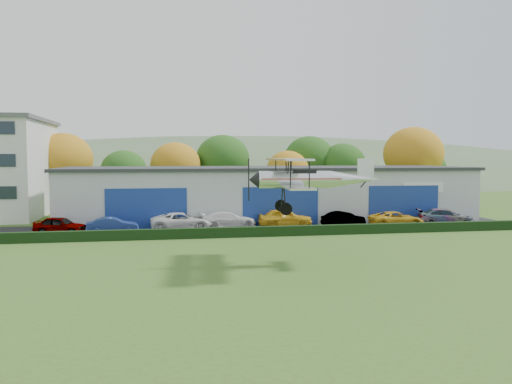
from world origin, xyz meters
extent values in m
plane|color=#415F1E|center=(0.00, 0.00, 0.00)|extent=(300.00, 300.00, 0.00)
cube|color=black|center=(3.00, 21.00, 0.03)|extent=(48.00, 9.00, 0.05)
cube|color=black|center=(3.00, 16.20, 0.40)|extent=(46.00, 0.60, 0.80)
cube|color=#B2B7BC|center=(5.00, 28.00, 2.50)|extent=(40.00, 12.00, 5.00)
cube|color=#2D3033|center=(5.00, 28.00, 5.15)|extent=(40.60, 12.60, 0.30)
cube|color=navy|center=(-7.00, 21.95, 1.80)|extent=(7.00, 0.12, 3.60)
cube|color=navy|center=(5.00, 21.95, 1.80)|extent=(7.00, 0.12, 3.60)
cube|color=navy|center=(17.00, 21.95, 1.80)|extent=(7.00, 0.12, 3.60)
cylinder|color=#3D2614|center=(-17.00, 40.00, 1.57)|extent=(0.36, 0.36, 3.15)
ellipsoid|color=#B38616|center=(-17.00, 40.00, 6.03)|extent=(6.84, 6.84, 6.16)
cylinder|color=#3D2614|center=(-10.00, 38.00, 1.22)|extent=(0.36, 0.36, 2.45)
ellipsoid|color=#1E4C14|center=(-10.00, 38.00, 4.69)|extent=(5.32, 5.32, 4.79)
cylinder|color=#3D2614|center=(-4.00, 40.00, 1.40)|extent=(0.36, 0.36, 2.80)
ellipsoid|color=#B38616|center=(-4.00, 40.00, 5.36)|extent=(6.08, 6.08, 5.47)
cylinder|color=#3D2614|center=(2.00, 42.00, 1.57)|extent=(0.36, 0.36, 3.15)
ellipsoid|color=#1E4C14|center=(2.00, 42.00, 6.03)|extent=(6.84, 6.84, 6.16)
cylinder|color=#3D2614|center=(10.00, 40.00, 1.22)|extent=(0.36, 0.36, 2.45)
ellipsoid|color=#B38616|center=(10.00, 40.00, 4.69)|extent=(5.32, 5.32, 4.79)
cylinder|color=#3D2614|center=(18.00, 42.00, 1.40)|extent=(0.36, 0.36, 2.80)
ellipsoid|color=#1E4C14|center=(18.00, 42.00, 5.36)|extent=(6.08, 6.08, 5.47)
cylinder|color=#3D2614|center=(26.00, 38.00, 1.75)|extent=(0.36, 0.36, 3.50)
ellipsoid|color=#B38616|center=(26.00, 38.00, 6.70)|extent=(7.60, 7.60, 6.84)
cylinder|color=#3D2614|center=(30.00, 42.00, 1.22)|extent=(0.36, 0.36, 2.45)
ellipsoid|color=#1E4C14|center=(30.00, 42.00, 4.69)|extent=(5.32, 5.32, 4.79)
cylinder|color=#3D2614|center=(-24.00, 44.00, 1.05)|extent=(0.36, 0.36, 2.10)
ellipsoid|color=#B38616|center=(-24.00, 44.00, 4.02)|extent=(4.56, 4.56, 4.10)
cylinder|color=#3D2614|center=(14.00, 44.00, 1.57)|extent=(0.36, 0.36, 3.15)
ellipsoid|color=#1E4C14|center=(14.00, 44.00, 6.03)|extent=(6.84, 6.84, 6.16)
ellipsoid|color=#4C6642|center=(20.00, 140.00, -15.40)|extent=(320.00, 196.00, 56.00)
ellipsoid|color=#4C6642|center=(90.00, 140.00, -9.90)|extent=(240.00, 126.00, 36.00)
imported|color=gray|center=(-13.85, 20.10, 0.76)|extent=(4.50, 2.80, 1.43)
imported|color=navy|center=(-9.65, 19.46, 0.73)|extent=(4.25, 1.77, 1.37)
imported|color=silver|center=(-3.98, 20.83, 0.79)|extent=(5.41, 2.59, 1.49)
imported|color=silver|center=(0.03, 21.23, 0.79)|extent=(5.25, 2.57, 1.47)
imported|color=gold|center=(5.23, 21.15, 0.87)|extent=(4.99, 2.34, 1.65)
imported|color=gray|center=(10.50, 20.54, 0.73)|extent=(4.34, 2.66, 1.35)
imported|color=gold|center=(15.19, 19.65, 0.72)|extent=(4.97, 2.50, 1.35)
imported|color=gray|center=(20.16, 19.91, 0.79)|extent=(5.45, 3.43, 1.47)
cylinder|color=silver|center=(2.04, 5.35, 5.02)|extent=(4.32, 1.35, 1.01)
cone|color=silver|center=(5.39, 5.08, 5.02)|extent=(2.54, 1.20, 1.01)
cone|color=black|center=(-0.36, 5.54, 5.02)|extent=(0.64, 1.05, 1.01)
cube|color=#AE2B15|center=(2.37, 5.32, 5.08)|extent=(4.77, 1.41, 0.07)
cube|color=black|center=(2.60, 5.30, 5.49)|extent=(1.39, 0.78, 0.28)
cube|color=silver|center=(1.82, 5.37, 4.68)|extent=(2.04, 8.15, 0.11)
cube|color=silver|center=(1.59, 5.39, 6.20)|extent=(2.19, 8.61, 0.11)
cylinder|color=black|center=(1.08, 2.50, 5.45)|extent=(0.07, 0.07, 1.46)
cylinder|color=black|center=(2.08, 2.42, 5.45)|extent=(0.07, 0.07, 1.46)
cylinder|color=black|center=(1.55, 8.31, 5.45)|extent=(0.07, 0.07, 1.46)
cylinder|color=black|center=(2.55, 8.23, 5.45)|extent=(0.07, 0.07, 1.46)
cylinder|color=black|center=(1.56, 4.99, 5.80)|extent=(0.09, 0.25, 0.84)
cylinder|color=black|center=(1.62, 5.78, 5.80)|extent=(0.09, 0.25, 0.84)
cylinder|color=black|center=(1.33, 4.93, 4.07)|extent=(0.14, 0.78, 1.37)
cylinder|color=black|center=(1.41, 5.88, 4.07)|extent=(0.14, 0.78, 1.37)
cylinder|color=black|center=(1.37, 5.40, 3.40)|extent=(0.25, 2.13, 0.08)
cylinder|color=black|center=(1.29, 4.40, 3.40)|extent=(0.73, 0.21, 0.72)
cylinder|color=black|center=(1.45, 6.41, 3.40)|extent=(0.73, 0.21, 0.72)
cylinder|color=black|center=(6.17, 5.02, 4.74)|extent=(0.42, 0.10, 0.47)
cube|color=silver|center=(6.17, 5.02, 5.08)|extent=(1.24, 2.98, 0.07)
cube|color=silver|center=(6.28, 5.01, 5.64)|extent=(1.01, 0.15, 1.23)
cube|color=black|center=(-0.66, 5.57, 5.02)|extent=(0.08, 0.14, 2.46)
camera|label=1|loc=(-5.60, -24.41, 6.38)|focal=36.76mm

